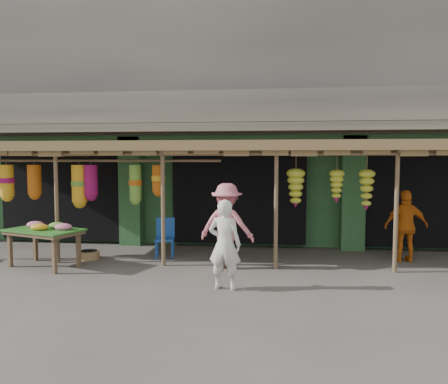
# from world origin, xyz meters

# --- Properties ---
(ground) EXTENTS (80.00, 80.00, 0.00)m
(ground) POSITION_xyz_m (0.00, 0.00, 0.00)
(ground) COLOR #514C47
(ground) RESTS_ON ground
(building) EXTENTS (16.40, 6.80, 7.00)m
(building) POSITION_xyz_m (-0.00, 4.87, 3.37)
(building) COLOR gray
(building) RESTS_ON ground
(awning) EXTENTS (14.00, 2.70, 2.79)m
(awning) POSITION_xyz_m (-0.16, 0.80, 2.57)
(awning) COLOR brown
(awning) RESTS_ON ground
(flower_table) EXTENTS (1.86, 1.45, 0.98)m
(flower_table) POSITION_xyz_m (-4.07, -0.60, 0.79)
(flower_table) COLOR brown
(flower_table) RESTS_ON ground
(blue_chair) EXTENTS (0.52, 0.53, 0.95)m
(blue_chair) POSITION_xyz_m (-1.69, 0.66, 0.53)
(blue_chair) COLOR #18479C
(blue_chair) RESTS_ON ground
(basket_mid) EXTENTS (0.62, 0.62, 0.19)m
(basket_mid) POSITION_xyz_m (-3.45, 0.24, 0.10)
(basket_mid) COLOR #9A7545
(basket_mid) RESTS_ON ground
(person_front) EXTENTS (0.66, 0.49, 1.66)m
(person_front) POSITION_xyz_m (0.07, -1.82, 0.83)
(person_front) COLOR silver
(person_front) RESTS_ON ground
(person_vendor) EXTENTS (1.01, 0.47, 1.68)m
(person_vendor) POSITION_xyz_m (4.00, 0.81, 0.84)
(person_vendor) COLOR orange
(person_vendor) RESTS_ON ground
(person_shopper) EXTENTS (1.31, 0.89, 1.86)m
(person_shopper) POSITION_xyz_m (-0.07, -0.24, 0.93)
(person_shopper) COLOR pink
(person_shopper) RESTS_ON ground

